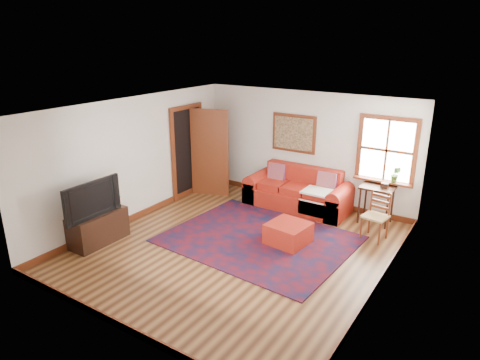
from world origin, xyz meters
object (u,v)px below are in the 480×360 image
Objects in this scene: ladder_back_chair at (377,214)px; side_table at (377,193)px; media_cabinet at (98,228)px; red_ottoman at (288,234)px; red_leather_sofa at (298,195)px.

side_table is at bearing 107.03° from ladder_back_chair.
red_ottoman is at bearing 32.33° from media_cabinet.
red_leather_sofa is 4.23m from media_cabinet.
red_leather_sofa reaches higher than media_cabinet.
ladder_back_chair reaches higher than media_cabinet.
side_table is at bearing 3.37° from red_leather_sofa.
red_leather_sofa is at bearing 162.50° from ladder_back_chair.
side_table is at bearing 66.08° from red_ottoman.
ladder_back_chair is (1.26, 1.10, 0.29)m from red_ottoman.
red_leather_sofa is 2.93× the size of side_table.
ladder_back_chair reaches higher than red_ottoman.
ladder_back_chair reaches higher than side_table.
red_ottoman is at bearing -120.41° from side_table.
red_leather_sofa reaches higher than red_ottoman.
side_table is (1.67, 0.10, 0.35)m from red_leather_sofa.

